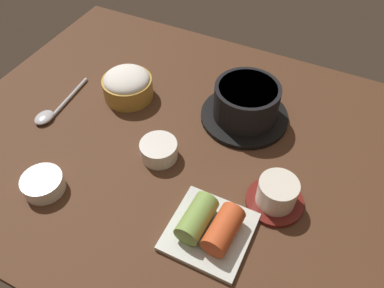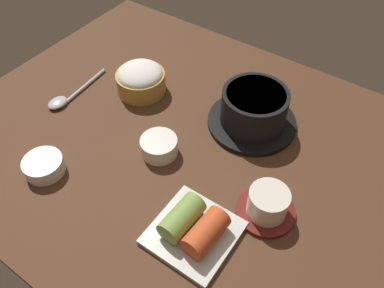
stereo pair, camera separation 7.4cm
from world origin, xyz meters
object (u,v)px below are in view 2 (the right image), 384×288
at_px(kimchi_plate, 194,228).
at_px(rice_bowl, 141,79).
at_px(side_bowl_near, 44,165).
at_px(spoon, 66,97).
at_px(banchan_cup_center, 159,146).
at_px(tea_cup_with_saucer, 267,204).
at_px(stone_pot, 254,110).

bearing_deg(kimchi_plate, rice_bowl, 142.49).
height_order(kimchi_plate, side_bowl_near, kimchi_plate).
bearing_deg(kimchi_plate, side_bowl_near, -170.80).
bearing_deg(side_bowl_near, kimchi_plate, 9.20).
bearing_deg(rice_bowl, kimchi_plate, -37.51).
distance_m(rice_bowl, kimchi_plate, 0.39).
relative_size(side_bowl_near, spoon, 0.43).
height_order(banchan_cup_center, spoon, banchan_cup_center).
height_order(rice_bowl, side_bowl_near, rice_bowl).
bearing_deg(rice_bowl, side_bowl_near, -90.16).
bearing_deg(side_bowl_near, banchan_cup_center, 46.89).
height_order(banchan_cup_center, kimchi_plate, kimchi_plate).
xyz_separation_m(tea_cup_with_saucer, kimchi_plate, (-0.08, -0.11, -0.01)).
bearing_deg(rice_bowl, tea_cup_with_saucer, -18.59).
relative_size(tea_cup_with_saucer, spoon, 0.59).
xyz_separation_m(stone_pot, kimchi_plate, (0.05, -0.29, -0.02)).
bearing_deg(tea_cup_with_saucer, banchan_cup_center, 178.90).
relative_size(rice_bowl, spoon, 0.63).
xyz_separation_m(rice_bowl, kimchi_plate, (0.31, -0.24, -0.01)).
bearing_deg(stone_pot, kimchi_plate, -80.79).
bearing_deg(spoon, rice_bowl, 45.30).
height_order(kimchi_plate, spoon, kimchi_plate).
bearing_deg(banchan_cup_center, stone_pot, 57.28).
height_order(stone_pot, side_bowl_near, stone_pot).
bearing_deg(banchan_cup_center, tea_cup_with_saucer, -1.10).
relative_size(stone_pot, spoon, 1.07).
xyz_separation_m(tea_cup_with_saucer, banchan_cup_center, (-0.24, 0.00, -0.01)).
relative_size(banchan_cup_center, kimchi_plate, 0.54).
bearing_deg(spoon, banchan_cup_center, -0.93).
relative_size(stone_pot, banchan_cup_center, 2.56).
relative_size(rice_bowl, side_bowl_near, 1.48).
xyz_separation_m(banchan_cup_center, side_bowl_near, (-0.15, -0.16, -0.00)).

